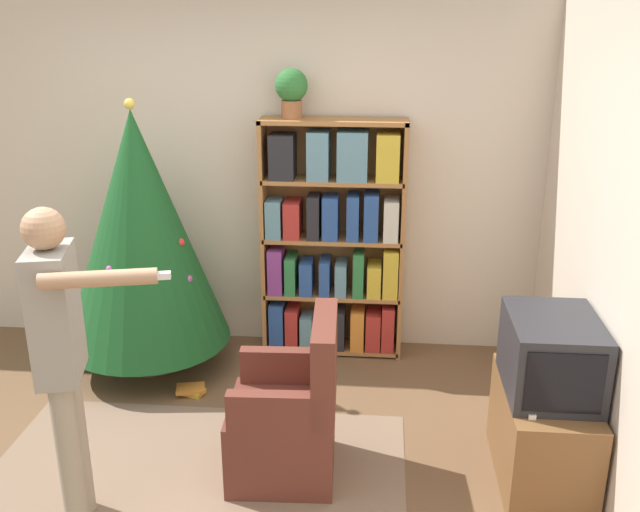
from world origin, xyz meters
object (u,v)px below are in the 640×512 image
Objects in this scene: christmas_tree at (141,231)px; potted_plant at (291,90)px; armchair at (290,420)px; television at (551,355)px; bookshelf at (334,243)px; standing_person at (61,348)px.

potted_plant is (0.98, 0.38, 0.89)m from christmas_tree.
potted_plant is at bearing -176.50° from armchair.
christmas_tree is at bearing -137.04° from armchair.
christmas_tree is 2.05× the size of armchair.
television is at bearing 89.89° from armchair.
television is at bearing -43.60° from potted_plant.
bookshelf reaches higher than television.
bookshelf is 2.92× the size of television.
bookshelf is at bearing 130.35° from television.
potted_plant is (-0.29, 0.01, 1.06)m from bookshelf.
television reaches higher than armchair.
standing_person is 4.93× the size of potted_plant.
potted_plant is at bearing 178.75° from bookshelf.
armchair is at bearing -95.07° from bookshelf.
bookshelf is 1.34m from christmas_tree.
standing_person is at bearing -119.06° from bookshelf.
bookshelf is 1.58m from armchair.
christmas_tree is at bearing 172.32° from standing_person.
standing_person is at bearing -84.08° from christmas_tree.
potted_plant is (-1.51, 1.44, 1.16)m from television.
standing_person is at bearing -65.49° from armchair.
potted_plant reaches higher than armchair.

